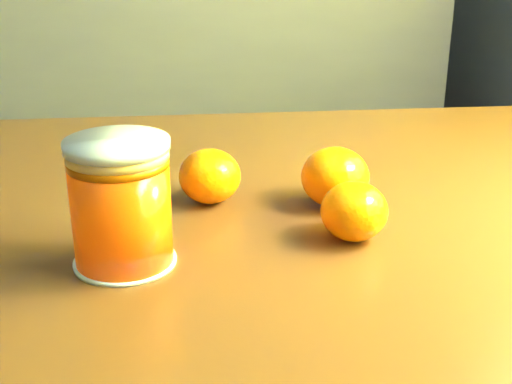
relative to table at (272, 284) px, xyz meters
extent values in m
cube|color=#5A3316|center=(0.00, 0.00, 0.07)|extent=(1.00, 0.73, 0.04)
cylinder|color=#523114|center=(0.44, 0.25, -0.29)|extent=(0.05, 0.05, 0.68)
cylinder|color=#FF4B05|center=(-0.14, -0.11, 0.14)|extent=(0.08, 0.08, 0.09)
cylinder|color=#FFC468|center=(-0.14, -0.11, 0.19)|extent=(0.08, 0.08, 0.01)
cylinder|color=silver|center=(-0.14, -0.11, 0.19)|extent=(0.08, 0.08, 0.01)
ellipsoid|color=orange|center=(0.06, -0.01, 0.12)|extent=(0.09, 0.09, 0.06)
ellipsoid|color=orange|center=(-0.06, 0.01, 0.12)|extent=(0.08, 0.08, 0.05)
ellipsoid|color=orange|center=(0.06, -0.09, 0.12)|extent=(0.06, 0.06, 0.05)
camera|label=1|loc=(-0.12, -0.65, 0.37)|focal=50.00mm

